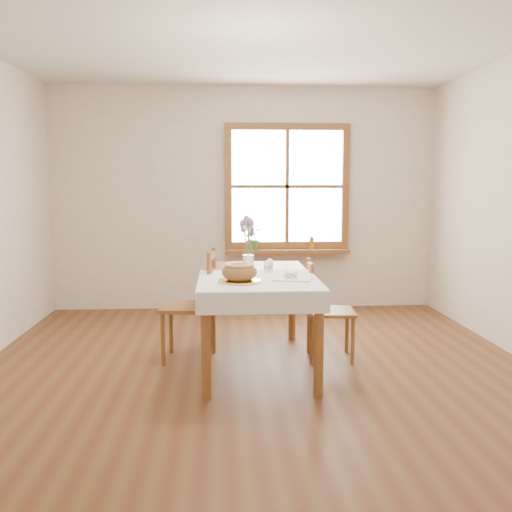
{
  "coord_description": "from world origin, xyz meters",
  "views": [
    {
      "loc": [
        -0.28,
        -4.24,
        1.47
      ],
      "look_at": [
        0.0,
        0.3,
        0.9
      ],
      "focal_mm": 40.0,
      "sensor_mm": 36.0,
      "label": 1
    }
  ],
  "objects": [
    {
      "name": "flower_vase",
      "position": [
        -0.05,
        0.64,
        0.8
      ],
      "size": [
        0.12,
        0.12,
        0.11
      ],
      "primitive_type": "cylinder",
      "rotation": [
        0.0,
        0.0,
        -0.18
      ],
      "color": "white",
      "rests_on": "dining_table"
    },
    {
      "name": "ground",
      "position": [
        0.0,
        0.0,
        0.0
      ],
      "size": [
        5.0,
        5.0,
        0.0
      ],
      "primitive_type": "plane",
      "color": "brown",
      "rests_on": "ground"
    },
    {
      "name": "table_linen",
      "position": [
        0.0,
        -0.0,
        0.76
      ],
      "size": [
        0.91,
        0.99,
        0.01
      ],
      "primitive_type": "cube",
      "color": "white",
      "rests_on": "dining_table"
    },
    {
      "name": "room_walls",
      "position": [
        0.0,
        0.0,
        1.71
      ],
      "size": [
        4.6,
        5.1,
        2.65
      ],
      "color": "silver",
      "rests_on": "ground"
    },
    {
      "name": "lavender_bouquet",
      "position": [
        -0.05,
        0.64,
        1.02
      ],
      "size": [
        0.17,
        0.17,
        0.33
      ],
      "primitive_type": null,
      "color": "#675597",
      "rests_on": "flower_vase"
    },
    {
      "name": "amber_bottle",
      "position": [
        0.79,
        2.4,
        0.79
      ],
      "size": [
        0.07,
        0.07,
        0.15
      ],
      "primitive_type": "cylinder",
      "rotation": [
        0.0,
        0.0,
        0.32
      ],
      "color": "#AE6A20",
      "rests_on": "window_sill"
    },
    {
      "name": "eggs",
      "position": [
        0.25,
        -0.02,
        0.8
      ],
      "size": [
        0.26,
        0.24,
        0.05
      ],
      "primitive_type": null,
      "rotation": [
        0.0,
        0.0,
        -0.23
      ],
      "color": "white",
      "rests_on": "egg_napkin"
    },
    {
      "name": "potted_plant",
      "position": [
        0.1,
        2.4,
        0.81
      ],
      "size": [
        0.28,
        0.3,
        0.2
      ],
      "primitive_type": "imported",
      "rotation": [
        0.0,
        0.0,
        -0.22
      ],
      "color": "#3D752E",
      "rests_on": "window_sill"
    },
    {
      "name": "chair_right",
      "position": [
        0.64,
        0.43,
        0.42
      ],
      "size": [
        0.44,
        0.42,
        0.84
      ],
      "primitive_type": null,
      "rotation": [
        0.0,
        0.0,
        1.49
      ],
      "color": "#975E2E",
      "rests_on": "ground"
    },
    {
      "name": "window_sill",
      "position": [
        0.5,
        2.4,
        0.69
      ],
      "size": [
        1.46,
        0.2,
        0.05
      ],
      "color": "#975E2E",
      "rests_on": "ground"
    },
    {
      "name": "chair_left",
      "position": [
        -0.56,
        0.47,
        0.47
      ],
      "size": [
        0.49,
        0.48,
        0.94
      ],
      "primitive_type": null,
      "rotation": [
        0.0,
        0.0,
        -1.66
      ],
      "color": "#975E2E",
      "rests_on": "ground"
    },
    {
      "name": "bread_plate",
      "position": [
        -0.15,
        -0.12,
        0.77
      ],
      "size": [
        0.36,
        0.36,
        0.02
      ],
      "primitive_type": "cylinder",
      "rotation": [
        0.0,
        0.0,
        0.22
      ],
      "color": "white",
      "rests_on": "table_linen"
    },
    {
      "name": "dining_table",
      "position": [
        0.0,
        0.3,
        0.66
      ],
      "size": [
        0.9,
        1.6,
        0.75
      ],
      "color": "#975E2E",
      "rests_on": "ground"
    },
    {
      "name": "pepper_shaker",
      "position": [
        0.09,
        0.33,
        0.81
      ],
      "size": [
        0.05,
        0.05,
        0.1
      ],
      "primitive_type": "cylinder",
      "rotation": [
        0.0,
        0.0,
        -0.02
      ],
      "color": "white",
      "rests_on": "table_linen"
    },
    {
      "name": "bread_loaf",
      "position": [
        -0.15,
        -0.12,
        0.85
      ],
      "size": [
        0.26,
        0.26,
        0.14
      ],
      "primitive_type": "ellipsoid",
      "color": "olive",
      "rests_on": "bread_plate"
    },
    {
      "name": "egg_napkin",
      "position": [
        0.25,
        -0.02,
        0.77
      ],
      "size": [
        0.33,
        0.3,
        0.01
      ],
      "primitive_type": "cube",
      "rotation": [
        0.0,
        0.0,
        -0.23
      ],
      "color": "white",
      "rests_on": "table_linen"
    },
    {
      "name": "window",
      "position": [
        0.5,
        2.47,
        1.45
      ],
      "size": [
        1.46,
        0.08,
        1.46
      ],
      "color": "#975E2E",
      "rests_on": "ground"
    },
    {
      "name": "salt_shaker",
      "position": [
        0.12,
        0.41,
        0.81
      ],
      "size": [
        0.06,
        0.06,
        0.1
      ],
      "primitive_type": "cylinder",
      "rotation": [
        0.0,
        0.0,
        0.14
      ],
      "color": "white",
      "rests_on": "table_linen"
    }
  ]
}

